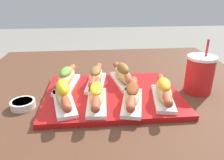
% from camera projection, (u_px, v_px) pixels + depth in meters
% --- Properties ---
extents(patio_table, '(1.19, 1.13, 0.74)m').
position_uv_depth(patio_table, '(115.00, 158.00, 1.02)').
color(patio_table, '#4C2D1E').
rests_on(patio_table, ground_plane).
extents(serving_tray, '(0.47, 0.36, 0.02)m').
position_uv_depth(serving_tray, '(113.00, 95.00, 0.78)').
color(serving_tray, '#B71414').
rests_on(serving_tray, patio_table).
extents(hot_dog_0, '(0.10, 0.22, 0.08)m').
position_uv_depth(hot_dog_0, '(63.00, 94.00, 0.69)').
color(hot_dog_0, white).
rests_on(hot_dog_0, serving_tray).
extents(hot_dog_1, '(0.07, 0.23, 0.07)m').
position_uv_depth(hot_dog_1, '(97.00, 95.00, 0.69)').
color(hot_dog_1, white).
rests_on(hot_dog_1, serving_tray).
extents(hot_dog_2, '(0.10, 0.22, 0.06)m').
position_uv_depth(hot_dog_2, '(132.00, 95.00, 0.69)').
color(hot_dog_2, white).
rests_on(hot_dog_2, serving_tray).
extents(hot_dog_3, '(0.09, 0.22, 0.07)m').
position_uv_depth(hot_dog_3, '(164.00, 91.00, 0.72)').
color(hot_dog_3, white).
rests_on(hot_dog_3, serving_tray).
extents(hot_dog_4, '(0.09, 0.22, 0.07)m').
position_uv_depth(hot_dog_4, '(66.00, 78.00, 0.82)').
color(hot_dog_4, white).
rests_on(hot_dog_4, serving_tray).
extents(hot_dog_5, '(0.09, 0.23, 0.07)m').
position_uv_depth(hot_dog_5, '(96.00, 76.00, 0.83)').
color(hot_dog_5, white).
rests_on(hot_dog_5, serving_tray).
extents(hot_dog_6, '(0.09, 0.23, 0.08)m').
position_uv_depth(hot_dog_6, '(123.00, 74.00, 0.85)').
color(hot_dog_6, white).
rests_on(hot_dog_6, serving_tray).
extents(sauce_bowl, '(0.08, 0.08, 0.02)m').
position_uv_depth(sauce_bowl, '(23.00, 104.00, 0.71)').
color(sauce_bowl, silver).
rests_on(sauce_bowl, patio_table).
extents(drink_cup, '(0.10, 0.10, 0.20)m').
position_uv_depth(drink_cup, '(200.00, 74.00, 0.80)').
color(drink_cup, red).
rests_on(drink_cup, patio_table).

